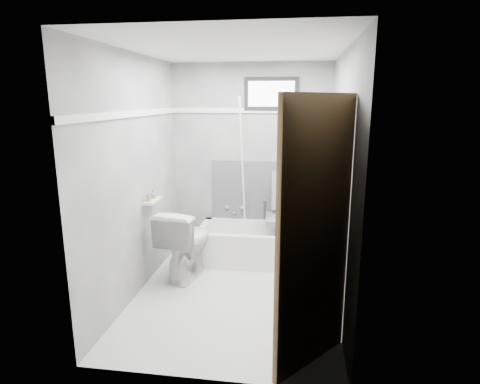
% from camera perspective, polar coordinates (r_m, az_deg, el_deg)
% --- Properties ---
extents(floor, '(2.60, 2.60, 0.00)m').
position_cam_1_polar(floor, '(4.25, -0.70, -14.33)').
color(floor, white).
rests_on(floor, ground).
extents(ceiling, '(2.60, 2.60, 0.00)m').
position_cam_1_polar(ceiling, '(3.80, -0.80, 19.76)').
color(ceiling, silver).
rests_on(ceiling, floor).
extents(wall_back, '(2.00, 0.02, 2.40)m').
position_cam_1_polar(wall_back, '(5.12, 1.52, 4.56)').
color(wall_back, slate).
rests_on(wall_back, floor).
extents(wall_front, '(2.00, 0.02, 2.40)m').
position_cam_1_polar(wall_front, '(2.61, -5.19, -3.81)').
color(wall_front, slate).
rests_on(wall_front, floor).
extents(wall_left, '(0.02, 2.60, 2.40)m').
position_cam_1_polar(wall_left, '(4.12, -14.61, 2.07)').
color(wall_left, slate).
rests_on(wall_left, floor).
extents(wall_right, '(0.02, 2.60, 2.40)m').
position_cam_1_polar(wall_right, '(3.83, 14.21, 1.26)').
color(wall_right, slate).
rests_on(wall_right, floor).
extents(bathtub, '(1.50, 0.70, 0.42)m').
position_cam_1_polar(bathtub, '(4.99, 2.84, -7.42)').
color(bathtub, white).
rests_on(bathtub, floor).
extents(office_chair, '(0.59, 0.59, 0.96)m').
position_cam_1_polar(office_chair, '(4.90, 6.40, -3.07)').
color(office_chair, slate).
rests_on(office_chair, bathtub).
extents(toilet, '(0.57, 0.85, 0.78)m').
position_cam_1_polar(toilet, '(4.57, -7.70, -7.12)').
color(toilet, silver).
rests_on(toilet, floor).
extents(door, '(0.78, 0.78, 2.00)m').
position_cam_1_polar(door, '(2.66, 16.28, -8.56)').
color(door, brown).
rests_on(door, floor).
extents(window, '(0.66, 0.04, 0.40)m').
position_cam_1_polar(window, '(5.03, 4.48, 13.75)').
color(window, black).
rests_on(window, wall_back).
extents(backerboard, '(1.50, 0.02, 0.78)m').
position_cam_1_polar(backerboard, '(5.16, 4.24, 0.08)').
color(backerboard, '#4C4C4F').
rests_on(backerboard, wall_back).
extents(trim_back, '(2.00, 0.02, 0.06)m').
position_cam_1_polar(trim_back, '(5.05, 1.55, 11.51)').
color(trim_back, white).
rests_on(trim_back, wall_back).
extents(trim_left, '(0.02, 2.60, 0.06)m').
position_cam_1_polar(trim_left, '(4.05, -14.95, 10.70)').
color(trim_left, white).
rests_on(trim_left, wall_left).
extents(pole, '(0.02, 0.61, 1.87)m').
position_cam_1_polar(pole, '(4.92, 0.42, 2.44)').
color(pole, white).
rests_on(pole, bathtub).
extents(shelf, '(0.10, 0.32, 0.02)m').
position_cam_1_polar(shelf, '(4.38, -12.34, -1.20)').
color(shelf, silver).
rests_on(shelf, wall_left).
extents(soap_bottle_a, '(0.06, 0.06, 0.10)m').
position_cam_1_polar(soap_bottle_a, '(4.30, -12.88, -0.61)').
color(soap_bottle_a, '#987D4C').
rests_on(soap_bottle_a, shelf).
extents(soap_bottle_b, '(0.09, 0.09, 0.09)m').
position_cam_1_polar(soap_bottle_b, '(4.42, -12.23, -0.26)').
color(soap_bottle_b, teal).
rests_on(soap_bottle_b, shelf).
extents(faucet, '(0.26, 0.10, 0.16)m').
position_cam_1_polar(faucet, '(5.25, -0.73, -2.47)').
color(faucet, silver).
rests_on(faucet, wall_back).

